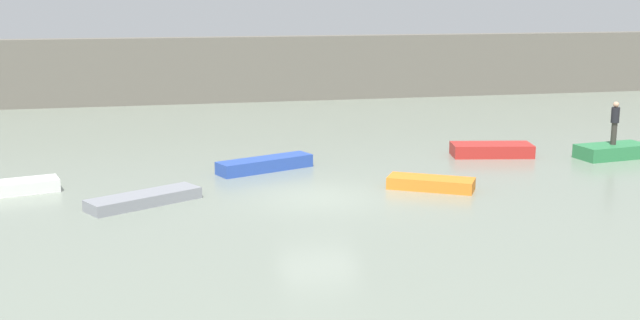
% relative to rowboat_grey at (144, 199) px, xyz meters
% --- Properties ---
extents(ground_plane, '(120.00, 120.00, 0.00)m').
position_rel_rowboat_grey_xyz_m(ground_plane, '(5.46, -0.32, -0.18)').
color(ground_plane, gray).
extents(embankment_wall, '(80.00, 1.20, 3.83)m').
position_rel_rowboat_grey_xyz_m(embankment_wall, '(5.46, 22.60, 1.74)').
color(embankment_wall, '#666056').
rests_on(embankment_wall, ground_plane).
extents(rowboat_grey, '(3.63, 2.63, 0.35)m').
position_rel_rowboat_grey_xyz_m(rowboat_grey, '(0.00, 0.00, 0.00)').
color(rowboat_grey, gray).
rests_on(rowboat_grey, ground_plane).
extents(rowboat_blue, '(3.74, 2.22, 0.47)m').
position_rel_rowboat_grey_xyz_m(rowboat_blue, '(4.36, 3.91, 0.06)').
color(rowboat_blue, '#2B4CAD').
rests_on(rowboat_blue, ground_plane).
extents(rowboat_orange, '(2.96, 2.29, 0.40)m').
position_rel_rowboat_grey_xyz_m(rowboat_orange, '(9.37, -0.04, 0.02)').
color(rowboat_orange, orange).
rests_on(rowboat_orange, ground_plane).
extents(rowboat_red, '(3.36, 1.86, 0.50)m').
position_rel_rowboat_grey_xyz_m(rowboat_red, '(13.61, 4.56, 0.08)').
color(rowboat_red, red).
rests_on(rowboat_red, ground_plane).
extents(rowboat_green, '(3.01, 1.65, 0.54)m').
position_rel_rowboat_grey_xyz_m(rowboat_green, '(18.14, 3.21, 0.09)').
color(rowboat_green, '#2D7F47').
rests_on(rowboat_green, ground_plane).
extents(person_dark_shirt, '(0.32, 0.32, 1.71)m').
position_rel_rowboat_grey_xyz_m(person_dark_shirt, '(18.14, 3.21, 1.31)').
color(person_dark_shirt, '#38332D').
rests_on(person_dark_shirt, rowboat_green).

